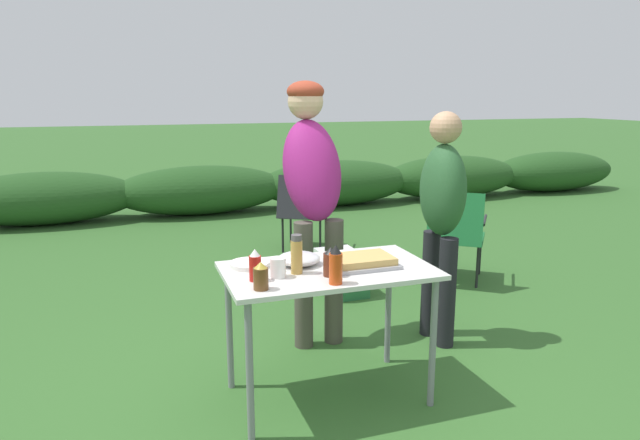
{
  "coord_description": "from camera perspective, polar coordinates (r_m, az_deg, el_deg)",
  "views": [
    {
      "loc": [
        -0.98,
        -2.71,
        1.64
      ],
      "look_at": [
        0.12,
        0.49,
        0.89
      ],
      "focal_mm": 32.0,
      "sensor_mm": 36.0,
      "label": 1
    }
  ],
  "objects": [
    {
      "name": "spice_jar",
      "position": [
        2.91,
        -2.36,
        -3.48
      ],
      "size": [
        0.06,
        0.06,
        0.2
      ],
      "color": "#B2893D",
      "rests_on": "folding_table"
    },
    {
      "name": "ground_plane",
      "position": [
        3.32,
        0.79,
        -17.15
      ],
      "size": [
        60.0,
        60.0,
        0.0
      ],
      "primitive_type": "plane",
      "color": "#336028"
    },
    {
      "name": "bbq_sauce_bottle",
      "position": [
        2.88,
        1.08,
        -4.25
      ],
      "size": [
        0.08,
        0.08,
        0.15
      ],
      "color": "#562314",
      "rests_on": "folding_table"
    },
    {
      "name": "beer_bottle",
      "position": [
        2.7,
        -5.94,
        -5.64
      ],
      "size": [
        0.07,
        0.07,
        0.14
      ],
      "color": "brown",
      "rests_on": "folding_table"
    },
    {
      "name": "food_tray",
      "position": [
        3.06,
        4.25,
        -4.14
      ],
      "size": [
        0.36,
        0.26,
        0.06
      ],
      "color": "#9E9EA3",
      "rests_on": "folding_table"
    },
    {
      "name": "camp_chair_green_behind_table",
      "position": [
        6.0,
        -1.73,
        1.2
      ],
      "size": [
        0.68,
        0.74,
        0.83
      ],
      "rotation": [
        0.0,
        0.0,
        -0.49
      ],
      "color": "#232328",
      "rests_on": "ground"
    },
    {
      "name": "shrub_hedge",
      "position": [
        8.1,
        -11.8,
        2.95
      ],
      "size": [
        14.4,
        0.9,
        0.67
      ],
      "color": "#234C1E",
      "rests_on": "ground"
    },
    {
      "name": "hot_sauce_bottle",
      "position": [
        2.75,
        1.58,
        -4.56
      ],
      "size": [
        0.07,
        0.07,
        0.2
      ],
      "color": "#CC4214",
      "rests_on": "folding_table"
    },
    {
      "name": "plate_stack",
      "position": [
        3.07,
        -7.07,
        -4.41
      ],
      "size": [
        0.21,
        0.21,
        0.02
      ],
      "primitive_type": "cylinder",
      "color": "white",
      "rests_on": "folding_table"
    },
    {
      "name": "cooler_box",
      "position": [
        4.82,
        2.12,
        -5.27
      ],
      "size": [
        0.33,
        0.49,
        0.34
      ],
      "rotation": [
        0.0,
        0.0,
        1.6
      ],
      "color": "#286B3D",
      "rests_on": "ground"
    },
    {
      "name": "standing_person_in_red_jacket",
      "position": [
        3.72,
        -0.77,
        3.87
      ],
      "size": [
        0.39,
        0.52,
        1.73
      ],
      "rotation": [
        0.0,
        0.0,
        0.02
      ],
      "color": "#4C473D",
      "rests_on": "ground"
    },
    {
      "name": "camp_chair_near_hedge",
      "position": [
        5.12,
        13.47,
        -1.1
      ],
      "size": [
        0.72,
        0.75,
        0.83
      ],
      "rotation": [
        0.0,
        0.0,
        -0.65
      ],
      "color": "#19602D",
      "rests_on": "ground"
    },
    {
      "name": "folding_table",
      "position": [
        3.04,
        0.83,
        -6.23
      ],
      "size": [
        1.1,
        0.64,
        0.74
      ],
      "color": "silver",
      "rests_on": "ground"
    },
    {
      "name": "paper_cup_stack",
      "position": [
        2.87,
        -4.22,
        -4.76
      ],
      "size": [
        0.08,
        0.08,
        0.1
      ],
      "primitive_type": "cylinder",
      "color": "white",
      "rests_on": "folding_table"
    },
    {
      "name": "standing_person_in_navy_coat",
      "position": [
        3.79,
        12.1,
        1.19
      ],
      "size": [
        0.28,
        0.38,
        1.54
      ],
      "rotation": [
        0.0,
        0.0,
        -1.53
      ],
      "color": "black",
      "rests_on": "ground"
    },
    {
      "name": "ketchup_bottle",
      "position": [
        2.82,
        -6.51,
        -4.56
      ],
      "size": [
        0.06,
        0.06,
        0.16
      ],
      "color": "red",
      "rests_on": "folding_table"
    },
    {
      "name": "mixing_bowl",
      "position": [
        3.08,
        -2.14,
        -3.88
      ],
      "size": [
        0.23,
        0.23,
        0.07
      ],
      "primitive_type": "ellipsoid",
      "color": "silver",
      "rests_on": "folding_table"
    }
  ]
}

